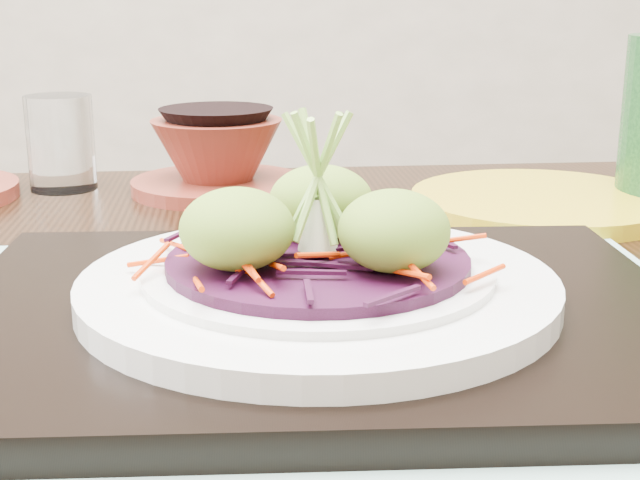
{
  "coord_description": "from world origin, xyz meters",
  "views": [
    {
      "loc": [
        0.13,
        -0.59,
        0.89
      ],
      "look_at": [
        0.11,
        -0.14,
        0.76
      ],
      "focal_mm": 50.0,
      "sensor_mm": 36.0,
      "label": 1
    }
  ],
  "objects_px": {
    "serving_tray": "(318,315)",
    "white_plate": "(318,285)",
    "yellow_plate": "(541,202)",
    "dining_table": "(264,428)",
    "terracotta_bowl_set": "(218,160)",
    "water_glass": "(61,143)"
  },
  "relations": [
    {
      "from": "serving_tray",
      "to": "white_plate",
      "type": "bearing_deg",
      "value": -95.65
    },
    {
      "from": "serving_tray",
      "to": "yellow_plate",
      "type": "relative_size",
      "value": 1.77
    },
    {
      "from": "white_plate",
      "to": "yellow_plate",
      "type": "height_order",
      "value": "white_plate"
    },
    {
      "from": "yellow_plate",
      "to": "white_plate",
      "type": "bearing_deg",
      "value": -120.33
    },
    {
      "from": "dining_table",
      "to": "terracotta_bowl_set",
      "type": "xyz_separation_m",
      "value": [
        -0.07,
        0.27,
        0.12
      ]
    },
    {
      "from": "dining_table",
      "to": "serving_tray",
      "type": "height_order",
      "value": "serving_tray"
    },
    {
      "from": "dining_table",
      "to": "yellow_plate",
      "type": "relative_size",
      "value": 5.77
    },
    {
      "from": "dining_table",
      "to": "terracotta_bowl_set",
      "type": "relative_size",
      "value": 6.45
    },
    {
      "from": "dining_table",
      "to": "serving_tray",
      "type": "bearing_deg",
      "value": -71.62
    },
    {
      "from": "white_plate",
      "to": "dining_table",
      "type": "bearing_deg",
      "value": 116.84
    },
    {
      "from": "white_plate",
      "to": "yellow_plate",
      "type": "xyz_separation_m",
      "value": [
        0.17,
        0.29,
        -0.02
      ]
    },
    {
      "from": "white_plate",
      "to": "water_glass",
      "type": "relative_size",
      "value": 2.89
    },
    {
      "from": "yellow_plate",
      "to": "terracotta_bowl_set",
      "type": "bearing_deg",
      "value": 169.2
    },
    {
      "from": "serving_tray",
      "to": "yellow_plate",
      "type": "distance_m",
      "value": 0.34
    },
    {
      "from": "dining_table",
      "to": "serving_tray",
      "type": "xyz_separation_m",
      "value": [
        0.04,
        -0.08,
        0.11
      ]
    },
    {
      "from": "white_plate",
      "to": "terracotta_bowl_set",
      "type": "bearing_deg",
      "value": 107.36
    },
    {
      "from": "water_glass",
      "to": "terracotta_bowl_set",
      "type": "bearing_deg",
      "value": -1.65
    },
    {
      "from": "terracotta_bowl_set",
      "to": "yellow_plate",
      "type": "xyz_separation_m",
      "value": [
        0.28,
        -0.05,
        -0.02
      ]
    },
    {
      "from": "dining_table",
      "to": "yellow_plate",
      "type": "xyz_separation_m",
      "value": [
        0.21,
        0.21,
        0.1
      ]
    },
    {
      "from": "water_glass",
      "to": "yellow_plate",
      "type": "xyz_separation_m",
      "value": [
        0.42,
        -0.06,
        -0.04
      ]
    },
    {
      "from": "water_glass",
      "to": "yellow_plate",
      "type": "distance_m",
      "value": 0.43
    },
    {
      "from": "serving_tray",
      "to": "yellow_plate",
      "type": "xyz_separation_m",
      "value": [
        0.17,
        0.29,
        -0.01
      ]
    }
  ]
}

